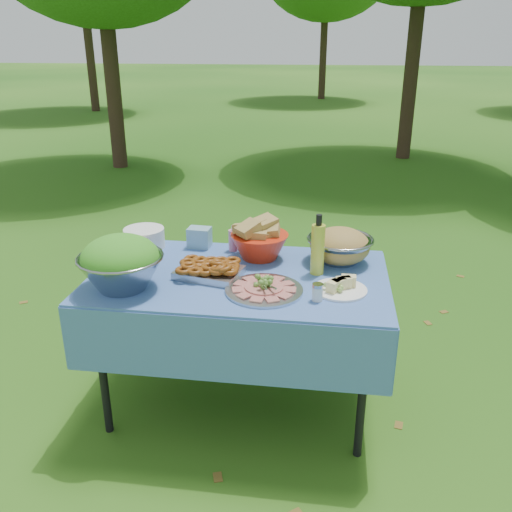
{
  "coord_description": "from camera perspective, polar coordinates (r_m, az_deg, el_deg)",
  "views": [
    {
      "loc": [
        0.42,
        -2.41,
        1.85
      ],
      "look_at": [
        0.09,
        0.0,
        0.87
      ],
      "focal_mm": 38.0,
      "sensor_mm": 36.0,
      "label": 1
    }
  ],
  "objects": [
    {
      "name": "fried_tray",
      "position": [
        2.67,
        -4.97,
        -1.39
      ],
      "size": [
        0.35,
        0.28,
        0.07
      ],
      "primitive_type": "cube",
      "rotation": [
        0.0,
        0.0,
        -0.22
      ],
      "color": "#B6B6BA",
      "rests_on": "picnic_table"
    },
    {
      "name": "oil_bottle",
      "position": [
        2.66,
        6.54,
        1.21
      ],
      "size": [
        0.08,
        0.08,
        0.31
      ],
      "primitive_type": "cylinder",
      "rotation": [
        0.0,
        0.0,
        -0.21
      ],
      "color": "#C0CD36",
      "rests_on": "picnic_table"
    },
    {
      "name": "bread_bowl",
      "position": [
        2.86,
        0.37,
        1.73
      ],
      "size": [
        0.36,
        0.36,
        0.2
      ],
      "primitive_type": null,
      "rotation": [
        0.0,
        0.0,
        0.19
      ],
      "color": "red",
      "rests_on": "picnic_table"
    },
    {
      "name": "pasta_bowl_steel",
      "position": [
        2.84,
        8.83,
        1.13
      ],
      "size": [
        0.39,
        0.39,
        0.18
      ],
      "primitive_type": null,
      "rotation": [
        0.0,
        0.0,
        -0.16
      ],
      "color": "#919499",
      "rests_on": "picnic_table"
    },
    {
      "name": "charcuterie_platter",
      "position": [
        2.5,
        0.85,
        -2.87
      ],
      "size": [
        0.47,
        0.47,
        0.08
      ],
      "primitive_type": "cylinder",
      "rotation": [
        0.0,
        0.0,
        -0.38
      ],
      "color": "#B1B4B9",
      "rests_on": "picnic_table"
    },
    {
      "name": "plate_stack",
      "position": [
        3.08,
        -11.67,
        1.88
      ],
      "size": [
        0.27,
        0.27,
        0.11
      ],
      "primitive_type": "cylinder",
      "rotation": [
        0.0,
        0.0,
        -0.26
      ],
      "color": "white",
      "rests_on": "picnic_table"
    },
    {
      "name": "picnic_table",
      "position": [
        2.86,
        -1.73,
        -8.99
      ],
      "size": [
        1.46,
        0.86,
        0.76
      ],
      "primitive_type": "cube",
      "color": "#84B3FF",
      "rests_on": "ground"
    },
    {
      "name": "salad_bowl",
      "position": [
        2.57,
        -14.06,
        -0.68
      ],
      "size": [
        0.41,
        0.41,
        0.26
      ],
      "primitive_type": null,
      "rotation": [
        0.0,
        0.0,
        -0.04
      ],
      "color": "#919499",
      "rests_on": "picnic_table"
    },
    {
      "name": "wipes_box",
      "position": [
        3.04,
        -5.97,
        1.96
      ],
      "size": [
        0.13,
        0.1,
        0.11
      ],
      "primitive_type": "cube",
      "rotation": [
        0.0,
        0.0,
        -0.07
      ],
      "color": "#80B1C9",
      "rests_on": "picnic_table"
    },
    {
      "name": "cheese_plate",
      "position": [
        2.53,
        8.89,
        -2.94
      ],
      "size": [
        0.31,
        0.31,
        0.07
      ],
      "primitive_type": "cylinder",
      "rotation": [
        0.0,
        0.0,
        0.32
      ],
      "color": "white",
      "rests_on": "picnic_table"
    },
    {
      "name": "shaker",
      "position": [
        2.43,
        6.49,
        -3.8
      ],
      "size": [
        0.06,
        0.06,
        0.08
      ],
      "primitive_type": "cylinder",
      "rotation": [
        0.0,
        0.0,
        -0.22
      ],
      "color": "silver",
      "rests_on": "picnic_table"
    },
    {
      "name": "sanitizer_bottle",
      "position": [
        2.97,
        -2.42,
        1.91
      ],
      "size": [
        0.06,
        0.06,
        0.15
      ],
      "primitive_type": "cylinder",
      "rotation": [
        0.0,
        0.0,
        -0.3
      ],
      "color": "pink",
      "rests_on": "picnic_table"
    },
    {
      "name": "ground",
      "position": [
        3.07,
        -1.65,
        -15.09
      ],
      "size": [
        80.0,
        80.0,
        0.0
      ],
      "primitive_type": "plane",
      "color": "#0B3D0B",
      "rests_on": "ground"
    },
    {
      "name": "pasta_bowl_white",
      "position": [
        2.87,
        -13.33,
        0.59
      ],
      "size": [
        0.26,
        0.26,
        0.14
      ],
      "primitive_type": null,
      "rotation": [
        0.0,
        0.0,
        -0.04
      ],
      "color": "white",
      "rests_on": "picnic_table"
    }
  ]
}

